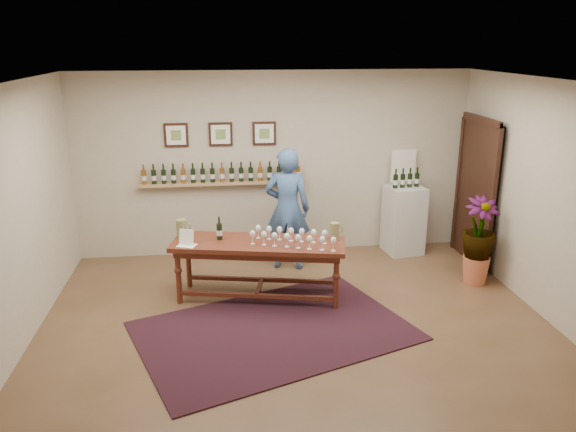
{
  "coord_description": "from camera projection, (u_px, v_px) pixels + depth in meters",
  "views": [
    {
      "loc": [
        -0.83,
        -5.88,
        3.22
      ],
      "look_at": [
        0.0,
        0.8,
        1.1
      ],
      "focal_mm": 35.0,
      "sensor_mm": 36.0,
      "label": 1
    }
  ],
  "objects": [
    {
      "name": "display_pedestal",
      "position": [
        404.0,
        220.0,
        8.77
      ],
      "size": [
        0.6,
        0.6,
        1.06
      ],
      "primitive_type": "cube",
      "rotation": [
        0.0,
        0.0,
        0.15
      ],
      "color": "silver",
      "rests_on": "ground"
    },
    {
      "name": "pitcher_left",
      "position": [
        182.0,
        229.0,
        7.22
      ],
      "size": [
        0.17,
        0.17,
        0.24
      ],
      "primitive_type": null,
      "rotation": [
        0.0,
        0.0,
        -0.08
      ],
      "color": "olive",
      "rests_on": "tasting_table"
    },
    {
      "name": "pitcher_right",
      "position": [
        334.0,
        231.0,
        7.16
      ],
      "size": [
        0.18,
        0.18,
        0.22
      ],
      "primitive_type": null,
      "rotation": [
        0.0,
        0.0,
        -0.33
      ],
      "color": "olive",
      "rests_on": "tasting_table"
    },
    {
      "name": "pedestal_bottles",
      "position": [
        406.0,
        177.0,
        8.54
      ],
      "size": [
        0.34,
        0.14,
        0.34
      ],
      "primitive_type": null,
      "rotation": [
        0.0,
        0.0,
        0.15
      ],
      "color": "black",
      "rests_on": "display_pedestal"
    },
    {
      "name": "person",
      "position": [
        287.0,
        209.0,
        8.06
      ],
      "size": [
        0.73,
        0.57,
        1.79
      ],
      "primitive_type": "imported",
      "rotation": [
        0.0,
        0.0,
        2.91
      ],
      "color": "#3D5D90",
      "rests_on": "ground"
    },
    {
      "name": "room_shell",
      "position": [
        421.0,
        188.0,
        8.3
      ],
      "size": [
        6.0,
        6.0,
        6.0
      ],
      "color": "beige",
      "rests_on": "ground"
    },
    {
      "name": "tasting_table",
      "position": [
        259.0,
        250.0,
        7.14
      ],
      "size": [
        2.28,
        1.13,
        0.77
      ],
      "rotation": [
        0.0,
        0.0,
        -0.21
      ],
      "color": "#482412",
      "rests_on": "ground"
    },
    {
      "name": "table_glasses",
      "position": [
        289.0,
        237.0,
        7.0
      ],
      "size": [
        1.37,
        0.78,
        0.19
      ],
      "primitive_type": null,
      "rotation": [
        0.0,
        0.0,
        -0.37
      ],
      "color": "white",
      "rests_on": "tasting_table"
    },
    {
      "name": "potted_plant",
      "position": [
        478.0,
        241.0,
        7.59
      ],
      "size": [
        0.57,
        0.57,
        1.05
      ],
      "rotation": [
        0.0,
        0.0,
        0.02
      ],
      "color": "#CA6743",
      "rests_on": "ground"
    },
    {
      "name": "table_bottles",
      "position": [
        220.0,
        228.0,
        7.18
      ],
      "size": [
        0.28,
        0.18,
        0.28
      ],
      "primitive_type": null,
      "rotation": [
        0.0,
        0.0,
        -0.1
      ],
      "color": "black",
      "rests_on": "tasting_table"
    },
    {
      "name": "ground",
      "position": [
        296.0,
        325.0,
        6.63
      ],
      "size": [
        6.0,
        6.0,
        0.0
      ],
      "primitive_type": "plane",
      "color": "brown",
      "rests_on": "ground"
    },
    {
      "name": "menu_card",
      "position": [
        186.0,
        237.0,
        6.95
      ],
      "size": [
        0.27,
        0.23,
        0.2
      ],
      "primitive_type": "cube",
      "rotation": [
        0.0,
        0.0,
        -0.36
      ],
      "color": "white",
      "rests_on": "tasting_table"
    },
    {
      "name": "info_sign",
      "position": [
        403.0,
        166.0,
        8.71
      ],
      "size": [
        0.41,
        0.08,
        0.56
      ],
      "primitive_type": "cube",
      "rotation": [
        0.0,
        0.0,
        0.15
      ],
      "color": "white",
      "rests_on": "display_pedestal"
    },
    {
      "name": "rug",
      "position": [
        274.0,
        331.0,
        6.47
      ],
      "size": [
        3.51,
        2.93,
        0.02
      ],
      "primitive_type": "cube",
      "rotation": [
        0.0,
        0.0,
        0.36
      ],
      "color": "#44150C",
      "rests_on": "ground"
    }
  ]
}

